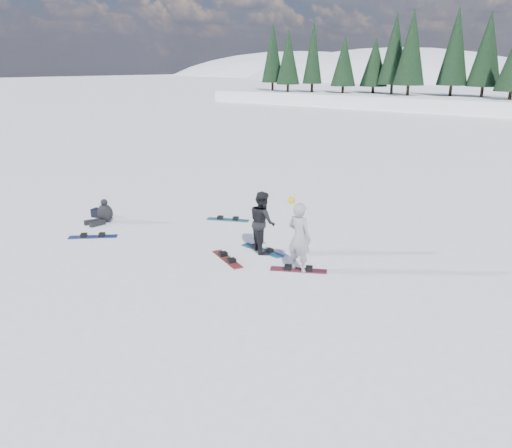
{
  "coord_description": "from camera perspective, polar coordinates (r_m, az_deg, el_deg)",
  "views": [
    {
      "loc": [
        8.19,
        -9.08,
        5.21
      ],
      "look_at": [
        0.21,
        0.99,
        1.1
      ],
      "focal_mm": 35.0,
      "sensor_mm": 36.0,
      "label": 1
    }
  ],
  "objects": [
    {
      "name": "seated_rider",
      "position": [
        17.98,
        -17.0,
        1.15
      ],
      "size": [
        0.69,
        1.03,
        0.82
      ],
      "rotation": [
        0.0,
        0.0,
        -0.24
      ],
      "color": "black",
      "rests_on": "ground"
    },
    {
      "name": "gear_bag",
      "position": [
        18.72,
        -17.56,
        1.22
      ],
      "size": [
        0.51,
        0.41,
        0.3
      ],
      "primitive_type": "cube",
      "rotation": [
        0.0,
        0.0,
        0.27
      ],
      "color": "black",
      "rests_on": "ground"
    },
    {
      "name": "ground",
      "position": [
        13.29,
        -3.38,
        -5.37
      ],
      "size": [
        420.0,
        420.0,
        0.0
      ],
      "primitive_type": "plane",
      "color": "white",
      "rests_on": "ground"
    },
    {
      "name": "snowboarder_man",
      "position": [
        14.36,
        0.73,
        0.26
      ],
      "size": [
        1.1,
        1.04,
        1.79
      ],
      "primitive_type": "imported",
      "rotation": [
        0.0,
        0.0,
        2.56
      ],
      "color": "black",
      "rests_on": "ground"
    },
    {
      "name": "snowboard_loose_a",
      "position": [
        16.61,
        -18.13,
        -1.39
      ],
      "size": [
        1.28,
        1.24,
        0.03
      ],
      "primitive_type": "cube",
      "rotation": [
        0.0,
        0.0,
        0.76
      ],
      "color": "navy",
      "rests_on": "ground"
    },
    {
      "name": "snowboard_woman",
      "position": [
        13.33,
        4.87,
        -5.26
      ],
      "size": [
        1.45,
        0.97,
        0.03
      ],
      "primitive_type": "cube",
      "rotation": [
        0.0,
        0.0,
        0.51
      ],
      "color": "maroon",
      "rests_on": "ground"
    },
    {
      "name": "snowboard_man",
      "position": [
        14.65,
        0.72,
        -3.03
      ],
      "size": [
        1.52,
        0.47,
        0.03
      ],
      "primitive_type": "cube",
      "rotation": [
        0.0,
        0.0,
        -0.13
      ],
      "color": "#185A87",
      "rests_on": "ground"
    },
    {
      "name": "snowboard_loose_b",
      "position": [
        14.02,
        -3.31,
        -4.04
      ],
      "size": [
        1.48,
        0.86,
        0.03
      ],
      "primitive_type": "cube",
      "rotation": [
        0.0,
        0.0,
        -0.42
      ],
      "color": "maroon",
      "rests_on": "ground"
    },
    {
      "name": "snowboard_loose_c",
      "position": [
        17.54,
        -3.22,
        0.49
      ],
      "size": [
        1.47,
        0.91,
        0.03
      ],
      "primitive_type": "cube",
      "rotation": [
        0.0,
        0.0,
        0.46
      ],
      "color": "teal",
      "rests_on": "ground"
    },
    {
      "name": "snowboarder_woman",
      "position": [
        13.0,
        4.97,
        -1.5
      ],
      "size": [
        0.69,
        0.47,
        2.02
      ],
      "rotation": [
        0.0,
        0.0,
        3.11
      ],
      "color": "#96969A",
      "rests_on": "ground"
    }
  ]
}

